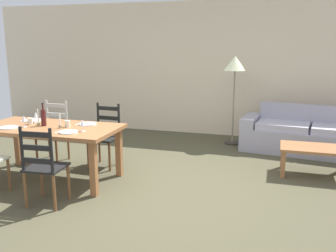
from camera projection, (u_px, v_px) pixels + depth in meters
name	position (u px, v px, depth m)	size (l,w,h in m)	color
ground_plane	(155.00, 190.00, 4.77)	(9.60, 9.60, 0.02)	#494631
wall_far	(205.00, 69.00, 7.56)	(9.60, 0.16, 2.70)	beige
dining_table	(50.00, 133.00, 5.02)	(1.90, 0.96, 0.75)	#9C6339
dining_chair_near_right	(44.00, 166.00, 4.20)	(0.45, 0.43, 0.96)	black
dining_chair_far_left	(54.00, 131.00, 5.89)	(0.42, 0.40, 0.96)	beige
dining_chair_far_right	(105.00, 135.00, 5.63)	(0.44, 0.42, 0.96)	black
dinner_plate_near_left	(9.00, 128.00, 4.89)	(0.24, 0.24, 0.02)	white
fork_near_left	(0.00, 127.00, 4.93)	(0.02, 0.17, 0.01)	silver
dinner_plate_near_right	(68.00, 132.00, 4.64)	(0.24, 0.24, 0.02)	white
fork_near_right	(58.00, 132.00, 4.68)	(0.02, 0.17, 0.01)	silver
dinner_plate_far_left	(32.00, 120.00, 5.36)	(0.24, 0.24, 0.02)	white
fork_far_left	(24.00, 120.00, 5.40)	(0.02, 0.17, 0.01)	silver
dinner_plate_far_right	(88.00, 124.00, 5.11)	(0.24, 0.24, 0.02)	white
fork_far_right	(78.00, 124.00, 5.15)	(0.02, 0.17, 0.01)	silver
wine_bottle	(44.00, 117.00, 5.02)	(0.07, 0.07, 0.32)	#471919
wine_glass_near_left	(24.00, 119.00, 4.94)	(0.06, 0.06, 0.16)	white
wine_glass_near_right	(83.00, 123.00, 4.69)	(0.06, 0.06, 0.16)	white
wine_glass_far_left	(36.00, 115.00, 5.21)	(0.06, 0.06, 0.16)	white
coffee_cup_primary	(68.00, 124.00, 4.95)	(0.07, 0.07, 0.09)	beige
coffee_cup_secondary	(30.00, 121.00, 5.12)	(0.07, 0.07, 0.09)	beige
candle_tall	(38.00, 121.00, 5.06)	(0.05, 0.05, 0.23)	#998C66
candle_short	(60.00, 124.00, 4.90)	(0.05, 0.05, 0.18)	#998C66
couch	(310.00, 136.00, 6.36)	(2.37, 1.10, 0.80)	#A09CAB
coffee_table	(313.00, 151.00, 5.23)	(0.90, 0.56, 0.42)	#9C6339
standing_lamp	(235.00, 69.00, 6.67)	(0.40, 0.40, 1.64)	#332D28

